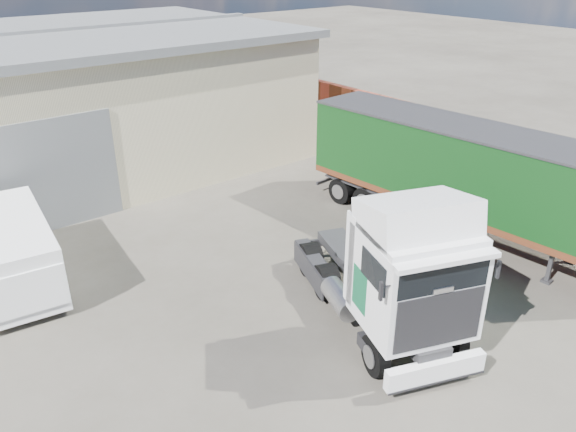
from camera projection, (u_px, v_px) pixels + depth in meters
ground at (310, 358)px, 12.44m from camera, size 120.00×120.00×0.00m
brick_boundary_wall at (429, 139)px, 22.62m from camera, size 0.35×26.00×2.50m
tractor_unit at (396, 276)px, 12.48m from camera, size 4.06×6.05×3.87m
box_trailer at (462, 169)px, 17.09m from camera, size 3.00×10.63×3.49m
panel_van at (13, 256)px, 14.60m from camera, size 2.42×4.79×1.88m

